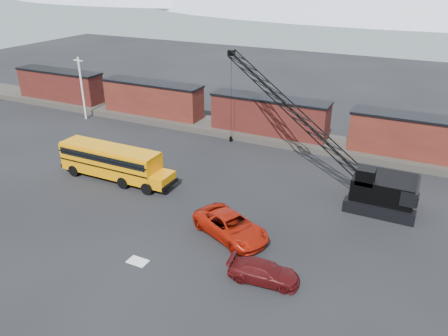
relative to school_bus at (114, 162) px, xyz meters
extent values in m
plane|color=black|center=(8.99, -5.41, -1.79)|extent=(160.00, 160.00, 0.00)
cube|color=#47413A|center=(8.99, 16.59, -1.44)|extent=(120.00, 5.00, 0.70)
cube|color=#4C1815|center=(-23.01, 16.59, 0.91)|extent=(13.50, 2.90, 4.00)
cube|color=black|center=(-23.01, 16.59, 2.96)|extent=(13.70, 3.10, 0.25)
cube|color=black|center=(-27.21, 16.59, -0.79)|extent=(2.20, 2.40, 0.60)
cube|color=black|center=(-18.81, 16.59, -0.79)|extent=(2.20, 2.40, 0.60)
cube|color=#451713|center=(-7.01, 16.59, 0.91)|extent=(13.50, 2.90, 4.00)
cube|color=black|center=(-7.01, 16.59, 2.96)|extent=(13.70, 3.10, 0.25)
cube|color=black|center=(-11.21, 16.59, -0.79)|extent=(2.20, 2.40, 0.60)
cube|color=black|center=(-2.81, 16.59, -0.79)|extent=(2.20, 2.40, 0.60)
cube|color=#4C1815|center=(8.99, 16.59, 0.91)|extent=(13.50, 2.90, 4.00)
cube|color=black|center=(8.99, 16.59, 2.96)|extent=(13.70, 3.10, 0.25)
cube|color=black|center=(4.79, 16.59, -0.79)|extent=(2.20, 2.40, 0.60)
cube|color=black|center=(13.19, 16.59, -0.79)|extent=(2.20, 2.40, 0.60)
cube|color=#451713|center=(24.99, 16.59, 0.91)|extent=(13.50, 2.90, 4.00)
cube|color=black|center=(24.99, 16.59, 2.96)|extent=(13.70, 3.10, 0.25)
cube|color=black|center=(20.79, 16.59, -0.79)|extent=(2.20, 2.40, 0.60)
cylinder|color=silver|center=(-15.01, 12.59, 2.21)|extent=(0.24, 0.24, 8.00)
cube|color=silver|center=(-15.01, 12.59, 5.81)|extent=(1.40, 0.12, 0.12)
cube|color=silver|center=(9.49, -9.41, -1.78)|extent=(1.40, 0.90, 0.02)
cube|color=orange|center=(-0.35, 0.00, 0.01)|extent=(10.00, 2.50, 2.50)
cube|color=orange|center=(5.25, 0.00, -0.69)|extent=(1.60, 2.30, 1.10)
cube|color=orange|center=(-0.35, 0.00, 1.31)|extent=(10.00, 2.30, 0.18)
cube|color=black|center=(-0.35, -1.26, 0.71)|extent=(9.60, 0.05, 0.65)
cube|color=black|center=(-0.35, 1.26, 0.71)|extent=(9.60, 0.05, 0.65)
cube|color=black|center=(6.10, 0.00, -0.99)|extent=(0.15, 2.45, 0.35)
cube|color=black|center=(-5.40, 0.00, -0.99)|extent=(0.15, 2.50, 0.35)
cylinder|color=black|center=(-3.95, -1.15, -1.24)|extent=(1.10, 0.35, 1.10)
cylinder|color=black|center=(-3.95, 1.15, -1.24)|extent=(1.10, 0.35, 1.10)
cylinder|color=black|center=(1.85, -1.15, -1.24)|extent=(1.10, 0.35, 1.10)
cylinder|color=black|center=(1.85, 1.15, -1.24)|extent=(1.10, 0.35, 1.10)
cylinder|color=black|center=(4.45, -1.15, -1.24)|extent=(1.10, 0.35, 1.10)
cylinder|color=black|center=(4.45, 1.15, -1.24)|extent=(1.10, 0.35, 1.10)
imported|color=#A81808|center=(13.85, -3.84, -0.92)|extent=(6.95, 5.25, 1.75)
imported|color=#480C0E|center=(17.88, -7.47, -1.13)|extent=(4.78, 2.38, 1.33)
cube|color=black|center=(23.18, 3.91, -1.29)|extent=(5.50, 1.00, 1.00)
cube|color=black|center=(23.18, 7.11, -1.29)|extent=(5.50, 1.00, 1.00)
cube|color=black|center=(23.18, 5.51, 0.11)|extent=(4.80, 3.60, 1.80)
cube|color=black|center=(25.18, 5.51, 0.31)|extent=(1.20, 3.80, 1.20)
cube|color=black|center=(21.78, 4.31, 1.31)|extent=(1.40, 1.20, 1.30)
cube|color=black|center=(21.78, 3.76, 1.31)|extent=(1.20, 0.06, 0.90)
cube|color=black|center=(5.60, 13.52, 8.19)|extent=(0.70, 0.50, 0.60)
cylinder|color=black|center=(5.60, 13.52, 3.20)|extent=(0.04, 0.04, 9.68)
cube|color=black|center=(5.60, 13.52, -1.44)|extent=(0.25, 0.25, 0.50)
camera|label=1|loc=(25.44, -28.52, 16.39)|focal=35.00mm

